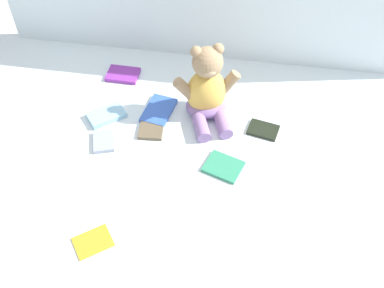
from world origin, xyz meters
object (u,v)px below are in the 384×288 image
at_px(book_case_4, 104,141).
at_px(book_case_5, 106,115).
at_px(book_case_1, 93,242).
at_px(book_case_3, 263,130).
at_px(teddy_bear, 207,91).
at_px(book_case_2, 223,167).
at_px(book_case_6, 159,111).
at_px(book_case_0, 123,75).
at_px(book_case_7, 152,128).

xyz_separation_m(book_case_4, book_case_5, (-0.02, 0.12, 0.00)).
xyz_separation_m(book_case_1, book_case_3, (0.44, 0.50, 0.00)).
height_order(teddy_bear, book_case_1, teddy_bear).
height_order(book_case_2, book_case_6, book_case_6).
relative_size(book_case_2, book_case_3, 1.13).
xyz_separation_m(book_case_0, book_case_3, (0.54, -0.20, -0.00)).
bearing_deg(book_case_6, book_case_0, -33.93).
distance_m(teddy_bear, book_case_3, 0.23).
height_order(book_case_5, book_case_7, book_case_5).
relative_size(book_case_4, book_case_6, 0.66).
relative_size(book_case_5, book_case_7, 1.26).
bearing_deg(book_case_7, teddy_bear, -151.73).
height_order(book_case_1, book_case_5, book_case_5).
height_order(book_case_0, book_case_2, book_case_0).
relative_size(book_case_2, book_case_6, 0.81).
bearing_deg(teddy_bear, book_case_5, 172.02).
bearing_deg(book_case_2, book_case_3, 165.87).
relative_size(book_case_0, book_case_6, 0.84).
height_order(book_case_3, book_case_4, book_case_4).
bearing_deg(book_case_2, book_case_4, -77.34).
distance_m(book_case_0, book_case_4, 0.34).
xyz_separation_m(book_case_0, book_case_6, (0.17, -0.17, -0.00)).
xyz_separation_m(book_case_3, book_case_4, (-0.52, -0.14, 0.00)).
bearing_deg(book_case_3, book_case_6, -83.29).
height_order(book_case_3, book_case_6, book_case_6).
bearing_deg(book_case_2, book_case_1, -27.23).
bearing_deg(book_case_6, book_case_3, -175.04).
bearing_deg(book_case_4, book_case_5, -96.60).
bearing_deg(book_case_3, book_case_0, -98.49).
relative_size(book_case_1, book_case_3, 1.03).
xyz_separation_m(teddy_bear, book_case_2, (0.09, -0.23, -0.10)).
distance_m(book_case_4, book_case_7, 0.17).
xyz_separation_m(book_case_2, book_case_3, (0.11, 0.18, -0.00)).
distance_m(book_case_3, book_case_7, 0.38).
height_order(book_case_1, book_case_4, book_case_4).
height_order(book_case_2, book_case_4, book_case_4).
relative_size(teddy_bear, book_case_5, 2.24).
xyz_separation_m(book_case_2, book_case_6, (-0.25, 0.21, 0.00)).
bearing_deg(book_case_6, book_case_1, 91.91).
height_order(book_case_6, book_case_7, book_case_6).
xyz_separation_m(book_case_0, book_case_1, (0.10, -0.70, -0.00)).
relative_size(book_case_0, book_case_7, 1.19).
xyz_separation_m(teddy_bear, book_case_7, (-0.17, -0.11, -0.10)).
relative_size(teddy_bear, book_case_3, 2.78).
bearing_deg(book_case_5, book_case_3, 52.31).
distance_m(book_case_0, book_case_5, 0.22).
bearing_deg(teddy_bear, book_case_4, -169.24).
relative_size(teddy_bear, book_case_6, 1.98).
height_order(book_case_1, book_case_3, book_case_3).
relative_size(book_case_2, book_case_4, 1.23).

